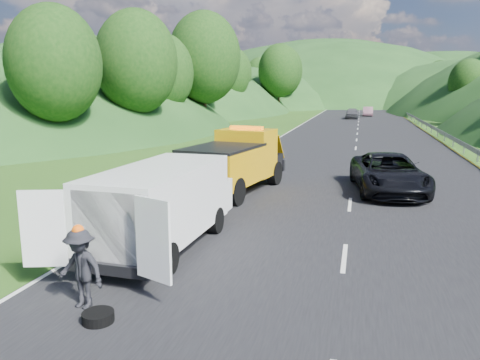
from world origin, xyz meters
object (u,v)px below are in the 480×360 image
(woman, at_px, (168,225))
(child, at_px, (185,224))
(tow_truck, at_px, (235,161))
(passing_suv, at_px, (387,192))
(suitcase, at_px, (120,208))
(worker, at_px, (83,308))
(spare_tire, at_px, (98,323))
(white_van, at_px, (163,202))

(woman, bearing_deg, child, -59.21)
(tow_truck, relative_size, passing_suv, 1.14)
(child, height_order, passing_suv, passing_suv)
(suitcase, bearing_deg, passing_suv, 34.29)
(worker, bearing_deg, spare_tire, -26.49)
(tow_truck, bearing_deg, white_van, -80.77)
(woman, distance_m, spare_tire, 6.62)
(worker, bearing_deg, woman, 106.90)
(tow_truck, height_order, woman, tow_truck)
(child, relative_size, worker, 0.55)
(tow_truck, height_order, white_van, tow_truck)
(passing_suv, bearing_deg, tow_truck, -174.26)
(white_van, bearing_deg, suitcase, 138.91)
(woman, xyz_separation_m, child, (0.49, 0.25, 0.00))
(child, bearing_deg, passing_suv, 64.32)
(white_van, bearing_deg, tow_truck, 91.72)
(woman, bearing_deg, passing_suv, -42.48)
(suitcase, xyz_separation_m, passing_suv, (9.35, 6.37, -0.30))
(passing_suv, bearing_deg, spare_tire, -121.44)
(suitcase, distance_m, passing_suv, 11.32)
(woman, relative_size, passing_suv, 0.24)
(tow_truck, xyz_separation_m, suitcase, (-2.92, -4.87, -1.06))
(tow_truck, distance_m, spare_tire, 12.00)
(tow_truck, xyz_separation_m, child, (-0.37, -5.18, -1.36))
(woman, distance_m, suitcase, 2.16)
(white_van, bearing_deg, child, 99.53)
(woman, relative_size, spare_tire, 2.38)
(suitcase, relative_size, spare_tire, 0.98)
(passing_suv, bearing_deg, child, -142.89)
(worker, bearing_deg, passing_suv, 73.47)
(spare_tire, bearing_deg, worker, 142.97)
(spare_tire, bearing_deg, child, 96.91)
(suitcase, bearing_deg, white_van, -43.25)
(worker, height_order, spare_tire, worker)
(child, bearing_deg, suitcase, -167.20)
(child, bearing_deg, white_van, -62.86)
(spare_tire, relative_size, passing_suv, 0.10)
(woman, relative_size, worker, 0.87)
(woman, bearing_deg, spare_tire, -164.70)
(child, height_order, worker, worker)
(woman, distance_m, worker, 6.04)
(tow_truck, relative_size, child, 7.33)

